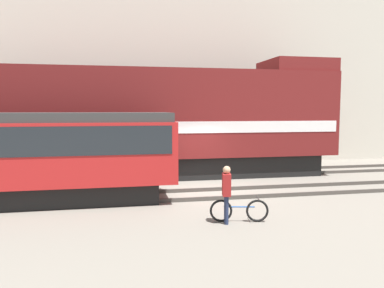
% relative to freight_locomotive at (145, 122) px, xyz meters
% --- Properties ---
extents(ground_plane, '(120.00, 120.00, 0.00)m').
position_rel_freight_locomotive_xyz_m(ground_plane, '(1.96, -3.26, -2.56)').
color(ground_plane, slate).
extents(track_near, '(60.00, 1.50, 0.14)m').
position_rel_freight_locomotive_xyz_m(track_near, '(1.96, -4.14, -2.49)').
color(track_near, '#47423D').
rests_on(track_near, ground).
extents(track_far, '(60.00, 1.50, 0.14)m').
position_rel_freight_locomotive_xyz_m(track_far, '(1.96, 0.00, -2.49)').
color(track_far, '#47423D').
rests_on(track_far, ground).
extents(building_backdrop, '(49.84, 6.00, 12.42)m').
position_rel_freight_locomotive_xyz_m(building_backdrop, '(1.96, 6.87, 3.65)').
color(building_backdrop, beige).
rests_on(building_backdrop, ground).
extents(freight_locomotive, '(17.96, 3.04, 5.47)m').
position_rel_freight_locomotive_xyz_m(freight_locomotive, '(0.00, 0.00, 0.00)').
color(freight_locomotive, black).
rests_on(freight_locomotive, ground).
extents(streetcar, '(10.03, 2.54, 3.01)m').
position_rel_freight_locomotive_xyz_m(streetcar, '(-4.32, -4.14, -0.84)').
color(streetcar, black).
rests_on(streetcar, ground).
extents(bicycle, '(1.62, 0.51, 0.69)m').
position_rel_freight_locomotive_xyz_m(bicycle, '(2.08, -7.40, -2.24)').
color(bicycle, black).
rests_on(bicycle, ground).
extents(person, '(0.29, 0.40, 1.59)m').
position_rel_freight_locomotive_xyz_m(person, '(1.68, -7.47, -1.60)').
color(person, '#232D4C').
rests_on(person, ground).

